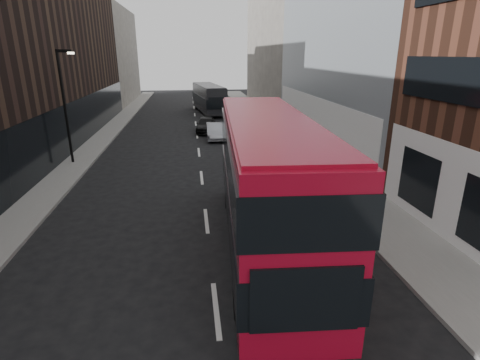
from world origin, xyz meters
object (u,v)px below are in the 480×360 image
object	(u,v)px
red_bus	(267,178)
car_c	(206,125)
car_a	(252,148)
street_lamp	(65,100)
grey_bus	(209,98)
car_b	(215,131)

from	to	relation	value
red_bus	car_c	xyz separation A→B (m)	(-1.17, 22.15, -2.08)
car_a	car_c	size ratio (longest dim) A/B	1.02
street_lamp	car_c	distance (m)	13.69
grey_bus	car_a	bearing A→B (deg)	-92.85
red_bus	car_b	xyz separation A→B (m)	(-0.59, 19.02, -2.06)
car_b	car_c	xyz separation A→B (m)	(-0.59, 3.13, -0.02)
car_a	street_lamp	bearing A→B (deg)	-176.15
car_c	grey_bus	bearing A→B (deg)	90.01
street_lamp	grey_bus	xyz separation A→B (m)	(9.99, 21.27, -2.39)
red_bus	street_lamp	bearing A→B (deg)	132.97
street_lamp	car_a	bearing A→B (deg)	-0.85
car_c	car_b	bearing A→B (deg)	-75.15
red_bus	car_b	size ratio (longest dim) A/B	3.05
car_c	street_lamp	bearing A→B (deg)	-129.51
red_bus	grey_bus	xyz separation A→B (m)	(-0.32, 33.86, -0.94)
red_bus	grey_bus	world-z (taller)	red_bus
street_lamp	car_b	xyz separation A→B (m)	(9.73, 6.44, -3.51)
street_lamp	grey_bus	world-z (taller)	street_lamp
grey_bus	car_c	size ratio (longest dim) A/B	2.37
street_lamp	red_bus	size ratio (longest dim) A/B	0.57
car_a	car_b	size ratio (longest dim) A/B	1.12
grey_bus	red_bus	bearing A→B (deg)	-97.12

